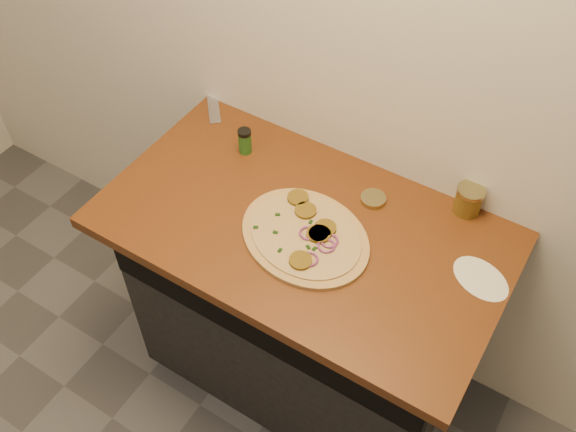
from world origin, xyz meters
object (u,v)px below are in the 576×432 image
Objects in this scene: chefs_knife at (212,92)px; salsa_jar at (469,200)px; spice_shaker at (245,141)px; pizza at (306,235)px.

salsa_jar reaches higher than chefs_knife.
salsa_jar is 1.04× the size of spice_shaker.
spice_shaker is (0.28, -0.19, 0.04)m from chefs_knife.
pizza is at bearing -32.34° from chefs_knife.
spice_shaker reaches higher than chefs_knife.
pizza reaches higher than chefs_knife.
chefs_knife is 0.34m from spice_shaker.
spice_shaker is at bearing 149.36° from pizza.
salsa_jar reaches higher than spice_shaker.
pizza is 0.49m from salsa_jar.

